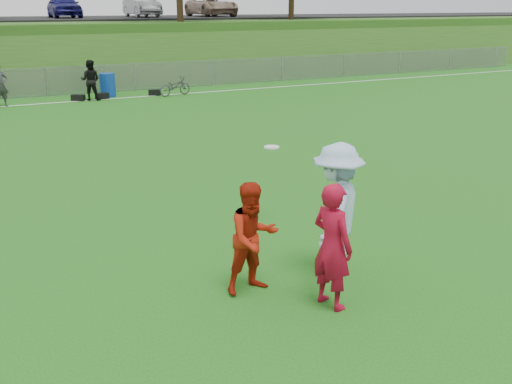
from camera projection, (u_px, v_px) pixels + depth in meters
ground at (236, 280)px, 8.48m from camera, size 120.00×120.00×0.00m
sideline_far at (54, 103)px, 23.74m from camera, size 60.00×0.10×0.01m
fence at (46, 82)px, 25.23m from camera, size 58.00×0.06×1.30m
berm at (19, 46)px, 34.29m from camera, size 120.00×18.00×3.00m
parking_lot at (13, 19)px, 35.50m from camera, size 120.00×12.00×0.10m
gear_bags at (82, 97)px, 24.29m from camera, size 7.65×0.53×0.26m
player_red_left at (332, 246)px, 7.50m from camera, size 0.56×0.72×1.74m
player_red_center at (253, 238)px, 7.93m from camera, size 0.83×0.67×1.61m
player_blue at (337, 211)px, 8.34m from camera, size 1.48×1.44×2.04m
frisbee at (272, 147)px, 10.32m from camera, size 0.28×0.28×0.03m
recycling_bin at (108, 85)px, 25.19m from camera, size 0.72×0.72×1.02m
bicycle at (175, 86)px, 25.53m from camera, size 1.66×0.93×0.83m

